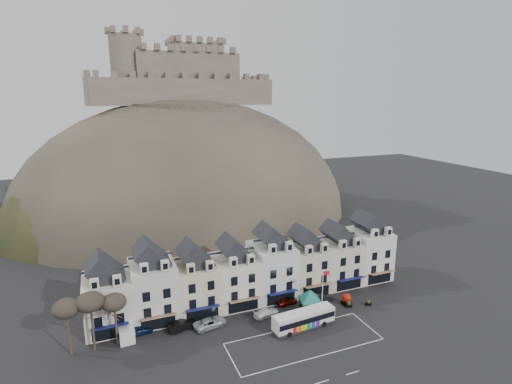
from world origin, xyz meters
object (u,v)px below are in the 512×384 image
car_white (266,313)px  car_maroon (286,301)px  car_silver (210,323)px  car_navy (138,330)px  car_charcoal (319,297)px  bus_shelter (310,295)px  bus (304,319)px  white_van (125,330)px  car_black (183,325)px  red_buoy (346,299)px  flagpole (323,290)px

car_white → car_maroon: 5.10m
car_silver → car_white: 9.21m
car_navy → car_white: (19.60, -2.50, -0.09)m
car_white → car_charcoal: 10.36m
bus_shelter → car_silver: bus_shelter is taller
bus → car_white: (-3.97, 5.15, -0.93)m
white_van → car_maroon: bearing=-4.3°
bus → car_black: bearing=154.9°
bus_shelter → car_navy: 26.97m
bus_shelter → car_navy: size_ratio=1.52×
bus_shelter → car_maroon: 5.22m
car_black → car_maroon: size_ratio=1.23×
bus → car_silver: size_ratio=2.02×
bus → car_black: (-17.20, 6.41, -0.83)m
bus_shelter → car_charcoal: bus_shelter is taller
red_buoy → car_silver: 23.38m
car_silver → car_charcoal: size_ratio=1.07×
car_black → car_silver: car_black is taller
car_black → car_maroon: bearing=-99.4°
flagpole → car_silver: flagpole is taller
bus → car_black: size_ratio=2.29×
white_van → car_white: 21.53m
bus → white_van: bus is taller
bus → bus_shelter: bus_shelter is taller
red_buoy → car_maroon: bearing=158.6°
car_black → car_white: car_black is taller
car_white → car_maroon: bearing=-77.7°
bus_shelter → car_white: (-6.91, 1.80, -2.60)m
bus → car_navy: bus is taller
car_black → car_maroon: (17.87, 0.85, -0.12)m
car_navy → car_charcoal: size_ratio=0.90×
car_white → car_black: bearing=72.4°
red_buoy → car_maroon: red_buoy is taller
flagpole → car_silver: size_ratio=1.57×
bus_shelter → white_van: bus_shelter is taller
car_navy → car_maroon: car_navy is taller
red_buoy → car_black: 27.48m
red_buoy → car_white: bearing=173.5°
car_silver → car_charcoal: car_charcoal is taller
car_navy → bus: bearing=-114.6°
red_buoy → car_black: red_buoy is taller
flagpole → car_white: 9.82m
flagpole → car_charcoal: size_ratio=1.69×
car_white → car_maroon: size_ratio=1.20×
red_buoy → car_navy: bearing=173.1°
flagpole → car_white: flagpole is taller
bus → car_navy: (-23.57, 7.65, -0.84)m
car_maroon → car_charcoal: bearing=-103.5°
flagpole → car_charcoal: bearing=66.3°
white_van → car_silver: (12.18, -2.09, -0.39)m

